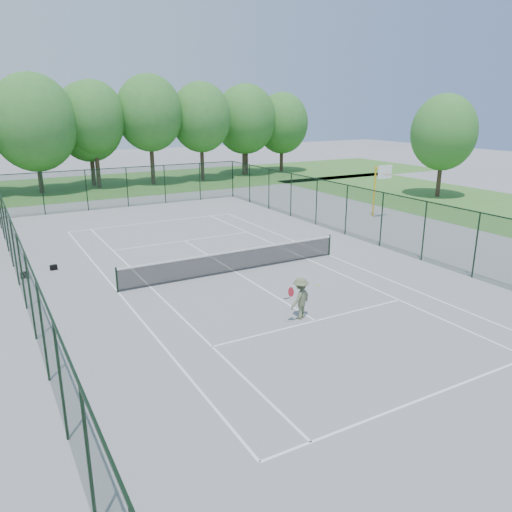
% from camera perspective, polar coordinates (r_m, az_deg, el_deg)
% --- Properties ---
extents(ground, '(140.00, 140.00, 0.00)m').
position_cam_1_polar(ground, '(23.43, -2.40, -1.81)').
color(ground, gray).
rests_on(ground, ground).
extents(grass_far, '(80.00, 16.00, 0.01)m').
position_cam_1_polar(grass_far, '(51.35, -17.99, 7.65)').
color(grass_far, '#447C30').
rests_on(grass_far, ground).
extents(grass_side, '(14.00, 40.00, 0.01)m').
position_cam_1_polar(grass_side, '(42.20, 25.29, 5.02)').
color(grass_side, '#447C30').
rests_on(grass_side, ground).
extents(court_lines, '(11.05, 23.85, 0.01)m').
position_cam_1_polar(court_lines, '(23.42, -2.40, -1.80)').
color(court_lines, white).
rests_on(court_lines, ground).
extents(tennis_net, '(11.08, 0.08, 1.10)m').
position_cam_1_polar(tennis_net, '(23.25, -2.42, -0.46)').
color(tennis_net, black).
rests_on(tennis_net, ground).
extents(fence_enclosure, '(18.05, 36.05, 3.02)m').
position_cam_1_polar(fence_enclosure, '(22.98, -2.45, 1.88)').
color(fence_enclosure, '#15311D').
rests_on(fence_enclosure, ground).
extents(tree_line_far, '(39.40, 6.40, 9.70)m').
position_cam_1_polar(tree_line_far, '(50.82, -18.62, 14.31)').
color(tree_line_far, '#473024').
rests_on(tree_line_far, ground).
extents(basketball_goal, '(1.20, 1.43, 3.65)m').
position_cam_1_polar(basketball_goal, '(35.40, 14.00, 8.37)').
color(basketball_goal, yellow).
rests_on(basketball_goal, ground).
extents(tree_side, '(5.35, 5.35, 8.46)m').
position_cam_1_polar(tree_side, '(45.15, 20.68, 13.07)').
color(tree_side, '#473024').
rests_on(tree_side, ground).
extents(sports_bag_a, '(0.37, 0.25, 0.28)m').
position_cam_1_polar(sports_bag_a, '(24.83, -24.92, -1.99)').
color(sports_bag_a, black).
rests_on(sports_bag_a, ground).
extents(sports_bag_b, '(0.34, 0.23, 0.25)m').
position_cam_1_polar(sports_bag_b, '(25.51, -22.13, -1.22)').
color(sports_bag_b, black).
rests_on(sports_bag_b, ground).
extents(tennis_player, '(1.97, 0.92, 1.56)m').
position_cam_1_polar(tennis_player, '(18.21, 5.10, -4.83)').
color(tennis_player, '#5F6747').
rests_on(tennis_player, ground).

